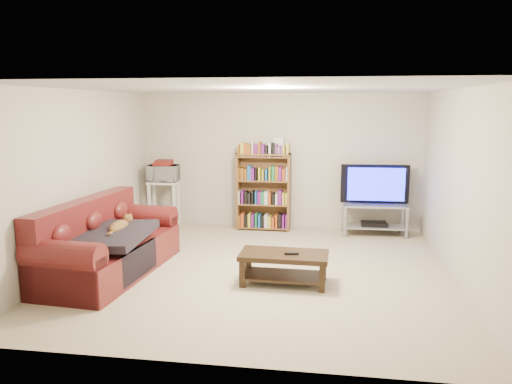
% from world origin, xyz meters
% --- Properties ---
extents(floor, '(5.00, 5.00, 0.00)m').
position_xyz_m(floor, '(0.00, 0.00, 0.00)').
color(floor, '#C2B590').
rests_on(floor, ground).
extents(ceiling, '(5.00, 5.00, 0.00)m').
position_xyz_m(ceiling, '(0.00, 0.00, 2.40)').
color(ceiling, white).
rests_on(ceiling, ground).
extents(wall_back, '(5.00, 0.00, 5.00)m').
position_xyz_m(wall_back, '(0.00, 2.50, 1.20)').
color(wall_back, beige).
rests_on(wall_back, ground).
extents(wall_front, '(5.00, 0.00, 5.00)m').
position_xyz_m(wall_front, '(0.00, -2.50, 1.20)').
color(wall_front, beige).
rests_on(wall_front, ground).
extents(wall_left, '(0.00, 5.00, 5.00)m').
position_xyz_m(wall_left, '(-2.50, 0.00, 1.20)').
color(wall_left, beige).
rests_on(wall_left, ground).
extents(wall_right, '(0.00, 5.00, 5.00)m').
position_xyz_m(wall_right, '(2.50, 0.00, 1.20)').
color(wall_right, beige).
rests_on(wall_right, ground).
extents(sofa, '(1.17, 2.35, 0.97)m').
position_xyz_m(sofa, '(-1.99, -0.40, 0.34)').
color(sofa, '#5B1817').
rests_on(sofa, floor).
extents(blanket, '(0.89, 1.15, 0.19)m').
position_xyz_m(blanket, '(-1.81, -0.57, 0.57)').
color(blanket, black).
rests_on(blanket, sofa).
extents(cat, '(0.30, 0.64, 0.19)m').
position_xyz_m(cat, '(-1.80, -0.36, 0.63)').
color(cat, brown).
rests_on(cat, sofa).
extents(coffee_table, '(1.10, 0.57, 0.39)m').
position_xyz_m(coffee_table, '(0.38, -0.44, 0.27)').
color(coffee_table, black).
rests_on(coffee_table, floor).
extents(remote, '(0.18, 0.07, 0.02)m').
position_xyz_m(remote, '(0.47, -0.49, 0.40)').
color(remote, black).
rests_on(remote, coffee_table).
extents(tv_stand, '(1.08, 0.52, 0.53)m').
position_xyz_m(tv_stand, '(1.67, 2.16, 0.36)').
color(tv_stand, '#999EA3').
rests_on(tv_stand, floor).
extents(television, '(1.15, 0.19, 0.66)m').
position_xyz_m(television, '(1.67, 2.16, 0.87)').
color(television, black).
rests_on(television, tv_stand).
extents(dvd_player, '(0.44, 0.31, 0.06)m').
position_xyz_m(dvd_player, '(1.67, 2.16, 0.19)').
color(dvd_player, black).
rests_on(dvd_player, tv_stand).
extents(bookshelf, '(0.95, 0.30, 1.36)m').
position_xyz_m(bookshelf, '(-0.24, 2.24, 0.70)').
color(bookshelf, brown).
rests_on(bookshelf, floor).
extents(shelf_clutter, '(0.69, 0.21, 0.28)m').
position_xyz_m(shelf_clutter, '(-0.15, 2.25, 1.47)').
color(shelf_clutter, silver).
rests_on(shelf_clutter, bookshelf).
extents(microwave_stand, '(0.55, 0.41, 0.85)m').
position_xyz_m(microwave_stand, '(-2.03, 2.11, 0.54)').
color(microwave_stand, silver).
rests_on(microwave_stand, floor).
extents(microwave, '(0.54, 0.38, 0.29)m').
position_xyz_m(microwave, '(-2.03, 2.11, 1.00)').
color(microwave, silver).
rests_on(microwave, microwave_stand).
extents(game_boxes, '(0.32, 0.29, 0.05)m').
position_xyz_m(game_boxes, '(-2.03, 2.11, 1.17)').
color(game_boxes, maroon).
rests_on(game_boxes, microwave).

